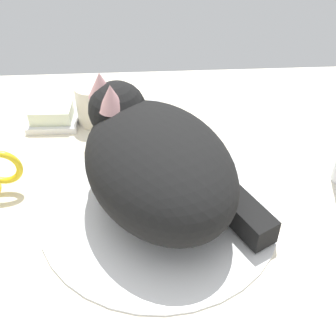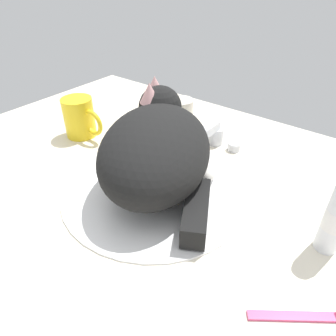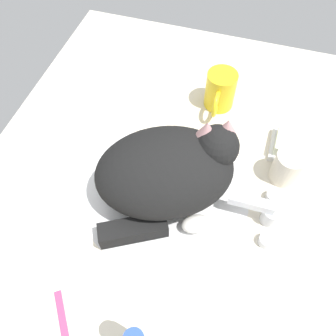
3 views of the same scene
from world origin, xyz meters
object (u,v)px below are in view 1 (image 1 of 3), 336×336
at_px(rinse_cup, 93,104).
at_px(cat, 157,163).
at_px(faucet, 155,116).
at_px(soap_bar, 51,113).

bearing_deg(rinse_cup, cat, -64.20).
height_order(faucet, rinse_cup, rinse_cup).
bearing_deg(soap_bar, rinse_cup, 4.14).
distance_m(faucet, cat, 0.20).
xyz_separation_m(faucet, rinse_cup, (-0.11, 0.03, 0.01)).
xyz_separation_m(rinse_cup, soap_bar, (-0.08, -0.01, -0.01)).
bearing_deg(faucet, rinse_cup, 165.61).
relative_size(faucet, cat, 0.40).
distance_m(faucet, rinse_cup, 0.11).
distance_m(rinse_cup, soap_bar, 0.08).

